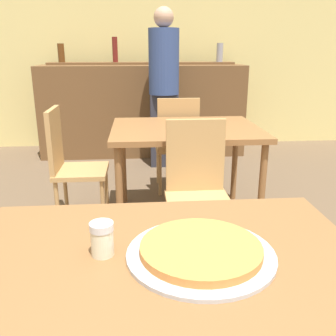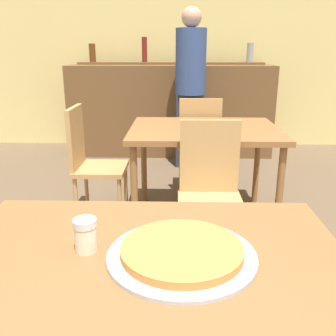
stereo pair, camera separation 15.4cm
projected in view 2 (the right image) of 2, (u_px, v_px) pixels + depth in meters
wall_back at (171, 44)px, 5.13m from camera, size 8.00×0.05×2.80m
dining_table_near at (145, 286)px, 1.07m from camera, size 1.18×0.86×0.78m
dining_table_far at (204, 138)px, 2.89m from camera, size 1.13×0.89×0.77m
bar_counter at (171, 110)px, 4.90m from camera, size 2.60×0.56×1.15m
bar_back_shelf at (171, 60)px, 4.84m from camera, size 2.39×0.24×0.34m
chair_far_side_front at (210, 186)px, 2.35m from camera, size 0.40×0.40×0.92m
chair_far_side_back at (199, 140)px, 3.52m from camera, size 0.40×0.40×0.92m
chair_far_side_left at (90, 158)px, 2.96m from camera, size 0.40×0.40×0.92m
pizza_tray at (182, 252)px, 1.06m from camera, size 0.43×0.43×0.04m
cheese_shaker at (86, 235)px, 1.09m from camera, size 0.07×0.07×0.10m
person_standing at (190, 83)px, 4.22m from camera, size 0.34×0.34×1.78m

